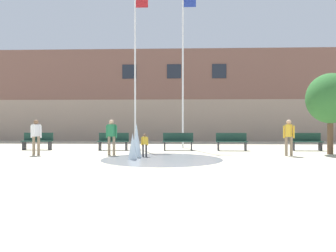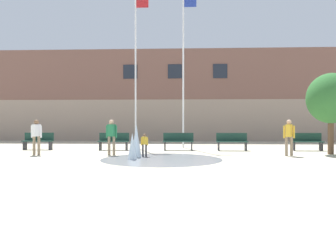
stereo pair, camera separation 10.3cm
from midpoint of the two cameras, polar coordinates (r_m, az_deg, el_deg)
ground_plane at (r=7.83m, az=-1.61°, el=-10.20°), size 100.00×100.00×0.00m
library_building at (r=28.60m, az=1.46°, el=4.95°), size 36.00×6.05×7.22m
splash_fountain at (r=13.39m, az=-4.13°, el=-3.75°), size 4.82×4.82×1.43m
park_bench_far_left at (r=18.94m, az=-21.52°, el=-2.40°), size 1.60×0.44×0.91m
park_bench_under_left_flagpole at (r=17.55m, az=-9.27°, el=-2.60°), size 1.60×0.44×0.91m
park_bench_center at (r=17.22m, az=1.98°, el=-2.65°), size 1.60×0.44×0.91m
park_bench_near_trashcan at (r=17.36m, az=11.24°, el=-2.64°), size 1.60×0.44×0.91m
park_bench_far_right at (r=18.51m, az=23.16°, el=-2.47°), size 1.60×0.44×0.91m
child_with_pink_shirt at (r=14.06m, az=-3.91°, el=-2.99°), size 0.31×0.23×0.99m
adult_in_red at (r=15.79m, az=-21.77°, el=-1.35°), size 0.50×0.39×1.59m
teen_by_trashcan at (r=14.87m, az=-9.62°, el=-1.43°), size 0.50×0.32×1.59m
adult_watching at (r=15.21m, az=20.51°, el=-1.42°), size 0.50×0.39×1.59m
flagpole_left at (r=19.29m, az=-5.44°, el=10.34°), size 0.80×0.10×8.93m
flagpole_right at (r=19.11m, az=2.91°, el=10.43°), size 0.80×0.10×8.93m
street_tree_near_building at (r=16.83m, az=26.68°, el=4.29°), size 2.17×2.17×3.73m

